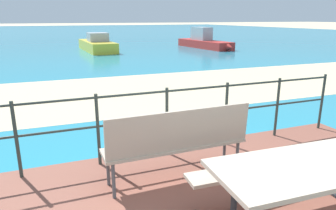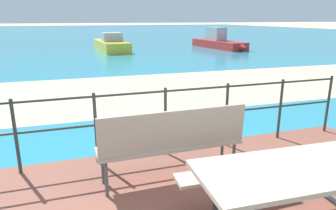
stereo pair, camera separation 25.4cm
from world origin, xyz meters
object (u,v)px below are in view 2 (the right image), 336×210
(boat_near, at_px, (111,44))
(park_bench, at_px, (173,139))
(boat_mid, at_px, (218,42))
(picnic_table, at_px, (308,186))

(boat_near, bearing_deg, park_bench, 171.39)
(park_bench, relative_size, boat_mid, 0.32)
(boat_near, relative_size, boat_mid, 0.98)
(picnic_table, xyz_separation_m, boat_mid, (7.99, 17.26, -0.23))
(picnic_table, relative_size, boat_near, 0.36)
(boat_near, distance_m, boat_mid, 7.13)
(picnic_table, distance_m, boat_mid, 19.02)
(boat_mid, bearing_deg, park_bench, -35.68)
(picnic_table, distance_m, park_bench, 1.58)
(park_bench, distance_m, boat_near, 16.59)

